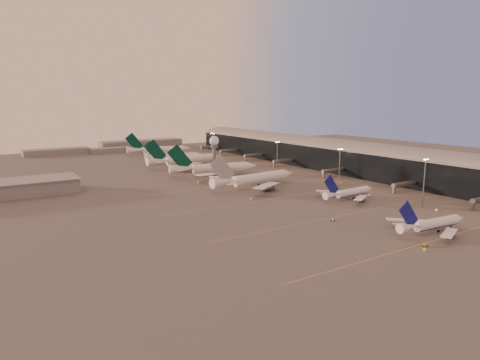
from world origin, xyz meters
TOP-DOWN VIEW (x-y plane):
  - ground at (0.00, 0.00)m, footprint 700.00×700.00m
  - taxiway_markings at (30.00, 56.00)m, footprint 180.00×185.25m
  - terminal at (107.88, 110.09)m, footprint 57.00×362.00m
  - hangar at (-120.00, 140.00)m, footprint 82.00×27.00m
  - radar_tower at (5.00, 120.00)m, footprint 6.40×6.40m
  - mast_a at (58.00, 0.00)m, footprint 3.60×0.56m
  - mast_b at (55.00, 55.00)m, footprint 3.60×0.56m
  - mast_c at (50.00, 110.00)m, footprint 3.60×0.56m
  - mast_d at (48.00, 200.00)m, footprint 3.60×0.56m
  - distant_horizon at (2.62, 325.14)m, footprint 165.00×37.50m
  - narrowbody_near at (22.87, -28.60)m, footprint 39.15×31.15m
  - narrowbody_mid at (38.80, 31.23)m, footprint 39.32×31.34m
  - widebody_white at (13.87, 85.15)m, footprint 64.96×51.82m
  - greentail_a at (12.61, 133.74)m, footprint 63.80×50.95m
  - greentail_b at (13.02, 183.24)m, footprint 65.44×52.75m
  - greentail_c at (18.57, 214.83)m, footprint 51.88×41.56m
  - greentail_d at (23.70, 261.99)m, footprint 61.77×49.41m
  - gsv_truck_a at (1.29, -39.91)m, footprint 5.17×3.71m
  - gsv_tug_near at (5.20, -37.32)m, footprint 3.69×4.18m
  - gsv_catering_a at (55.94, -9.35)m, footprint 5.77×3.59m
  - gsv_tug_mid at (0.71, 5.32)m, footprint 4.03×3.74m
  - gsv_truck_b at (55.10, 30.67)m, footprint 5.20×2.05m
  - gsv_truck_c at (-6.14, 59.74)m, footprint 5.47×4.31m
  - gsv_catering_b at (66.55, 64.67)m, footprint 5.33×2.83m
  - gsv_tug_far at (25.06, 107.65)m, footprint 2.77×3.52m
  - gsv_truck_d at (-9.47, 116.25)m, footprint 2.08×5.30m
  - gsv_tug_hangar at (38.99, 162.17)m, footprint 3.70×2.38m

SIDE VIEW (x-z plane):
  - ground at x=0.00m, z-range 0.00..0.00m
  - taxiway_markings at x=30.00m, z-range 0.00..0.02m
  - gsv_tug_far at x=25.06m, z-range 0.01..0.89m
  - gsv_tug_mid at x=0.71m, z-range 0.01..1.01m
  - gsv_tug_hangar at x=38.99m, z-range 0.02..1.03m
  - gsv_tug_near at x=5.20m, z-range 0.02..1.04m
  - gsv_truck_a at x=1.29m, z-range 0.02..2.00m
  - gsv_truck_b at x=55.10m, z-range 0.02..2.10m
  - gsv_truck_c at x=-6.14m, z-range 0.02..2.14m
  - gsv_truck_d at x=-9.47m, z-range 0.02..2.15m
  - gsv_catering_b at x=66.55m, z-range 0.00..4.22m
  - gsv_catering_a at x=55.94m, z-range 0.00..4.39m
  - narrowbody_near at x=22.87m, z-range -4.55..10.74m
  - narrowbody_mid at x=38.80m, z-range -4.57..10.79m
  - greentail_c at x=18.57m, z-range -6.13..12.83m
  - distant_horizon at x=2.62m, z-range -0.61..8.39m
  - widebody_white at x=13.87m, z-range -7.47..15.40m
  - greentail_d at x=23.70m, z-range -7.33..15.34m
  - greentail_a at x=12.61m, z-range -7.61..15.93m
  - greentail_b at x=13.02m, z-range -7.68..16.07m
  - hangar at x=-120.00m, z-range 0.07..8.57m
  - terminal at x=107.88m, z-range -1.00..22.04m
  - mast_a at x=58.00m, z-range 1.24..26.24m
  - mast_b at x=55.00m, z-range 1.24..26.24m
  - mast_c at x=50.00m, z-range 1.24..26.24m
  - mast_d at x=48.00m, z-range 1.24..26.24m
  - radar_tower at x=5.00m, z-range 5.40..36.50m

